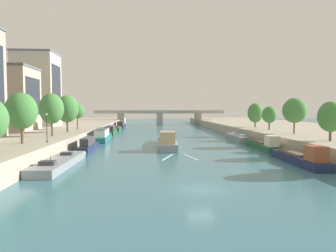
% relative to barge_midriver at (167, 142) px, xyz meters
% --- Properties ---
extents(ground_plane, '(400.00, 400.00, 0.00)m').
position_rel_barge_midriver_xyz_m(ground_plane, '(1.28, -30.85, -1.03)').
color(ground_plane, '#386B7A').
extents(quay_left, '(36.00, 170.00, 2.52)m').
position_rel_barge_midriver_xyz_m(quay_left, '(-34.93, 24.15, 0.23)').
color(quay_left, '#A89E89').
rests_on(quay_left, ground).
extents(quay_right, '(36.00, 170.00, 2.52)m').
position_rel_barge_midriver_xyz_m(quay_right, '(37.49, 24.15, 0.23)').
color(quay_right, '#A89E89').
rests_on(quay_right, ground).
extents(barge_midriver, '(4.56, 19.02, 3.42)m').
position_rel_barge_midriver_xyz_m(barge_midriver, '(0.00, 0.00, 0.00)').
color(barge_midriver, gray).
rests_on(barge_midriver, ground).
extents(wake_behind_barge, '(5.59, 6.04, 0.03)m').
position_rel_barge_midriver_xyz_m(wake_behind_barge, '(1.12, -12.56, -1.02)').
color(wake_behind_barge, '#AAD6E0').
rests_on(wake_behind_barge, ground).
extents(moored_boat_left_gap_after, '(3.56, 15.61, 2.10)m').
position_rel_barge_midriver_xyz_m(moored_boat_left_gap_after, '(-15.06, -18.65, -0.51)').
color(moored_boat_left_gap_after, gray).
rests_on(moored_boat_left_gap_after, ground).
extents(moored_boat_left_downstream, '(1.79, 10.98, 2.43)m').
position_rel_barge_midriver_xyz_m(moored_boat_left_downstream, '(-14.36, -4.15, -0.02)').
color(moored_boat_left_downstream, '#1E284C').
rests_on(moored_boat_left_downstream, ground).
extents(moored_boat_left_midway, '(3.49, 15.83, 2.86)m').
position_rel_barge_midriver_xyz_m(moored_boat_left_midway, '(-14.55, 12.60, 0.16)').
color(moored_boat_left_midway, '#23666B').
rests_on(moored_boat_left_midway, ground).
extents(moored_boat_left_near, '(3.02, 15.13, 2.50)m').
position_rel_barge_midriver_xyz_m(moored_boat_left_near, '(-14.97, 31.53, 0.01)').
color(moored_boat_left_near, '#235633').
rests_on(moored_boat_left_near, ground).
extents(moored_boat_left_second, '(1.94, 10.28, 2.17)m').
position_rel_barge_midriver_xyz_m(moored_boat_left_second, '(-14.55, 46.40, -0.46)').
color(moored_boat_left_second, '#235633').
rests_on(moored_boat_left_second, ground).
extents(moored_boat_left_upstream, '(2.74, 13.72, 2.65)m').
position_rel_barge_midriver_xyz_m(moored_boat_left_upstream, '(-14.63, 58.97, 0.07)').
color(moored_boat_left_upstream, '#1E284C').
rests_on(moored_boat_left_upstream, ground).
extents(moored_boat_right_downstream, '(2.80, 13.69, 2.96)m').
position_rel_barge_midriver_xyz_m(moored_boat_right_downstream, '(16.90, -19.15, -0.15)').
color(moored_boat_right_downstream, '#1E284C').
rests_on(moored_boat_right_downstream, ground).
extents(moored_boat_right_near, '(2.82, 13.52, 2.89)m').
position_rel_barge_midriver_xyz_m(moored_boat_right_near, '(17.60, -4.54, -0.16)').
color(moored_boat_right_near, '#235633').
rests_on(moored_boat_right_near, ground).
extents(moored_boat_right_midway, '(2.37, 13.44, 2.43)m').
position_rel_barge_midriver_xyz_m(moored_boat_right_midway, '(17.14, 10.59, -0.34)').
color(moored_boat_right_midway, gray).
rests_on(moored_boat_right_midway, ground).
extents(tree_left_second, '(4.36, 4.36, 7.24)m').
position_rel_barge_midriver_xyz_m(tree_left_second, '(-21.52, -14.45, 6.12)').
color(tree_left_second, brown).
rests_on(tree_left_second, quay_left).
extents(tree_left_distant, '(4.27, 4.27, 7.74)m').
position_rel_barge_midriver_xyz_m(tree_left_distant, '(-21.07, -2.96, 6.44)').
color(tree_left_distant, brown).
rests_on(tree_left_distant, quay_left).
extents(tree_left_past_mid, '(4.75, 4.75, 7.80)m').
position_rel_barge_midriver_xyz_m(tree_left_past_mid, '(-20.87, 6.28, 6.43)').
color(tree_left_past_mid, brown).
rests_on(tree_left_past_mid, quay_left).
extents(tree_left_third, '(3.44, 3.44, 6.24)m').
position_rel_barge_midriver_xyz_m(tree_left_third, '(-20.92, 15.28, 5.89)').
color(tree_left_third, brown).
rests_on(tree_left_third, quay_left).
extents(tree_right_far, '(3.82, 3.82, 6.10)m').
position_rel_barge_midriver_xyz_m(tree_right_far, '(24.24, -14.00, 5.22)').
color(tree_right_far, brown).
rests_on(tree_right_far, quay_right).
extents(tree_right_past_mid, '(4.61, 4.61, 7.11)m').
position_rel_barge_midriver_xyz_m(tree_right_past_mid, '(25.13, -0.91, 6.12)').
color(tree_right_past_mid, brown).
rests_on(tree_right_past_mid, quay_right).
extents(tree_right_midway, '(3.45, 3.45, 5.53)m').
position_rel_barge_midriver_xyz_m(tree_right_midway, '(24.87, 10.64, 5.03)').
color(tree_right_midway, brown).
rests_on(tree_right_midway, quay_right).
extents(tree_right_third, '(4.04, 4.04, 6.50)m').
position_rel_barge_midriver_xyz_m(tree_right_third, '(25.01, 20.39, 5.36)').
color(tree_right_third, brown).
rests_on(tree_right_third, quay_right).
extents(lamppost_left_bank, '(0.28, 0.28, 4.28)m').
position_rel_barge_midriver_xyz_m(lamppost_left_bank, '(-18.47, -13.23, 3.84)').
color(lamppost_left_bank, black).
rests_on(lamppost_left_bank, quay_left).
extents(building_left_tall, '(12.13, 10.83, 14.77)m').
position_rel_barge_midriver_xyz_m(building_left_tall, '(-36.29, 13.14, 8.88)').
color(building_left_tall, '#B2A38E').
rests_on(building_left_tall, quay_left).
extents(building_left_middle, '(11.54, 10.58, 21.35)m').
position_rel_barge_midriver_xyz_m(building_left_middle, '(-36.29, 31.42, 12.17)').
color(building_left_middle, beige).
rests_on(building_left_middle, quay_left).
extents(bridge_far, '(60.43, 4.40, 6.82)m').
position_rel_barge_midriver_xyz_m(bridge_far, '(1.28, 81.55, 3.31)').
color(bridge_far, '#9E998E').
rests_on(bridge_far, ground).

